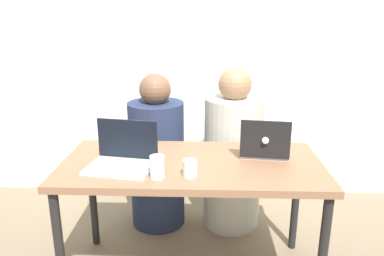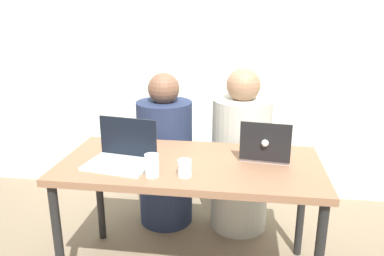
{
  "view_description": "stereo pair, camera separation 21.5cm",
  "coord_description": "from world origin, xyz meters",
  "px_view_note": "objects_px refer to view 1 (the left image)",
  "views": [
    {
      "loc": [
        0.07,
        -1.98,
        1.57
      ],
      "look_at": [
        0.0,
        0.07,
        0.94
      ],
      "focal_mm": 35.0,
      "sensor_mm": 36.0,
      "label": 1
    },
    {
      "loc": [
        0.29,
        -1.97,
        1.57
      ],
      "look_at": [
        0.0,
        0.07,
        0.94
      ],
      "focal_mm": 35.0,
      "sensor_mm": 36.0,
      "label": 2
    }
  ],
  "objects_px": {
    "person_on_right": "(232,158)",
    "water_glass_left": "(157,168)",
    "person_on_left": "(157,160)",
    "laptop_back_right": "(264,148)",
    "water_glass_center": "(189,169)",
    "laptop_front_left": "(123,157)"
  },
  "relations": [
    {
      "from": "water_glass_left",
      "to": "laptop_front_left",
      "type": "bearing_deg",
      "value": 144.76
    },
    {
      "from": "person_on_right",
      "to": "water_glass_left",
      "type": "relative_size",
      "value": 10.14
    },
    {
      "from": "person_on_left",
      "to": "water_glass_left",
      "type": "xyz_separation_m",
      "value": [
        0.11,
        -0.84,
        0.29
      ]
    },
    {
      "from": "water_glass_center",
      "to": "water_glass_left",
      "type": "bearing_deg",
      "value": -171.92
    },
    {
      "from": "laptop_back_right",
      "to": "water_glass_center",
      "type": "xyz_separation_m",
      "value": [
        -0.43,
        -0.31,
        -0.01
      ]
    },
    {
      "from": "laptop_back_right",
      "to": "water_glass_center",
      "type": "distance_m",
      "value": 0.53
    },
    {
      "from": "person_on_left",
      "to": "water_glass_left",
      "type": "bearing_deg",
      "value": 89.47
    },
    {
      "from": "person_on_left",
      "to": "laptop_front_left",
      "type": "distance_m",
      "value": 0.76
    },
    {
      "from": "person_on_left",
      "to": "water_glass_left",
      "type": "distance_m",
      "value": 0.9
    },
    {
      "from": "laptop_front_left",
      "to": "water_glass_left",
      "type": "distance_m",
      "value": 0.26
    },
    {
      "from": "person_on_right",
      "to": "water_glass_left",
      "type": "height_order",
      "value": "person_on_right"
    },
    {
      "from": "laptop_front_left",
      "to": "water_glass_center",
      "type": "height_order",
      "value": "laptop_front_left"
    },
    {
      "from": "person_on_left",
      "to": "water_glass_center",
      "type": "xyz_separation_m",
      "value": [
        0.28,
        -0.82,
        0.28
      ]
    },
    {
      "from": "person_on_left",
      "to": "laptop_back_right",
      "type": "relative_size",
      "value": 3.78
    },
    {
      "from": "laptop_front_left",
      "to": "laptop_back_right",
      "type": "xyz_separation_m",
      "value": [
        0.8,
        0.18,
        -0.0
      ]
    },
    {
      "from": "laptop_front_left",
      "to": "person_on_left",
      "type": "bearing_deg",
      "value": 91.59
    },
    {
      "from": "water_glass_left",
      "to": "person_on_left",
      "type": "bearing_deg",
      "value": 97.76
    },
    {
      "from": "person_on_right",
      "to": "water_glass_left",
      "type": "distance_m",
      "value": 0.99
    },
    {
      "from": "person_on_right",
      "to": "laptop_front_left",
      "type": "bearing_deg",
      "value": 47.22
    },
    {
      "from": "water_glass_left",
      "to": "person_on_right",
      "type": "bearing_deg",
      "value": 61.84
    },
    {
      "from": "person_on_left",
      "to": "laptop_front_left",
      "type": "xyz_separation_m",
      "value": [
        -0.09,
        -0.69,
        0.29
      ]
    },
    {
      "from": "laptop_back_right",
      "to": "water_glass_left",
      "type": "height_order",
      "value": "laptop_back_right"
    }
  ]
}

